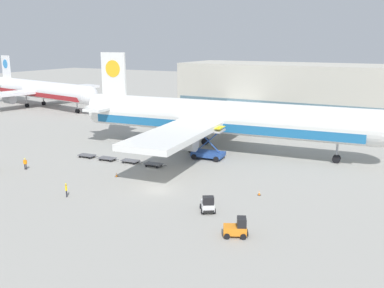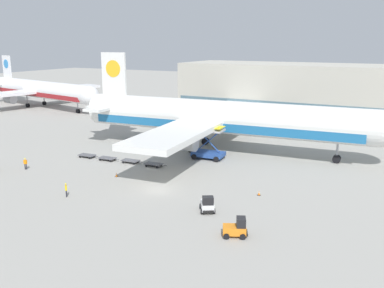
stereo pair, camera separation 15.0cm
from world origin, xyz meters
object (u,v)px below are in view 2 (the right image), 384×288
(airplane_main, at_px, (217,118))
(baggage_dolly_second, at_px, (107,158))
(traffic_cone_far, at_px, (117,175))
(traffic_cone_near, at_px, (259,193))
(baggage_tug_far, at_px, (207,204))
(scissor_lift_loader, at_px, (208,146))
(ground_crew_far, at_px, (66,189))
(baggage_dolly_third, at_px, (131,161))
(baggage_dolly_trail, at_px, (154,164))
(airplane_distant, at_px, (40,90))
(baggage_tug_foreground, at_px, (236,228))
(baggage_dolly_lead, at_px, (87,155))
(ground_crew_near, at_px, (25,163))

(airplane_main, xyz_separation_m, baggage_dolly_second, (-12.97, -14.46, -5.45))
(traffic_cone_far, bearing_deg, traffic_cone_near, 6.29)
(airplane_main, height_order, baggage_tug_far, airplane_main)
(airplane_main, relative_size, traffic_cone_far, 96.23)
(scissor_lift_loader, height_order, ground_crew_far, scissor_lift_loader)
(baggage_dolly_third, height_order, ground_crew_far, ground_crew_far)
(baggage_dolly_trail, bearing_deg, baggage_dolly_second, -178.83)
(airplane_distant, bearing_deg, baggage_tug_far, -20.75)
(baggage_dolly_third, relative_size, baggage_dolly_trail, 1.00)
(baggage_dolly_trail, xyz_separation_m, traffic_cone_far, (-1.93, -6.92, -0.10))
(airplane_main, bearing_deg, baggage_dolly_second, -136.35)
(airplane_main, xyz_separation_m, airplane_distant, (-67.82, 23.08, -0.78))
(baggage_dolly_second, bearing_deg, airplane_main, 44.96)
(baggage_tug_foreground, xyz_separation_m, baggage_dolly_trail, (-20.68, 16.94, -0.49))
(scissor_lift_loader, height_order, baggage_dolly_second, scissor_lift_loader)
(baggage_dolly_trail, height_order, traffic_cone_near, traffic_cone_near)
(baggage_dolly_lead, relative_size, ground_crew_near, 2.08)
(baggage_dolly_third, height_order, traffic_cone_near, traffic_cone_near)
(baggage_dolly_lead, xyz_separation_m, traffic_cone_far, (10.87, -6.15, -0.10))
(baggage_tug_foreground, height_order, traffic_cone_near, baggage_tug_foreground)
(ground_crew_near, distance_m, traffic_cone_near, 35.70)
(baggage_dolly_third, bearing_deg, baggage_tug_far, -35.36)
(scissor_lift_loader, xyz_separation_m, baggage_dolly_lead, (-18.31, -8.93, -1.68))
(ground_crew_far, height_order, traffic_cone_far, ground_crew_far)
(ground_crew_far, bearing_deg, baggage_tug_foreground, 44.60)
(airplane_main, distance_m, baggage_dolly_lead, 23.18)
(scissor_lift_loader, height_order, baggage_dolly_trail, scissor_lift_loader)
(airplane_main, bearing_deg, baggage_tug_far, -71.82)
(airplane_main, height_order, traffic_cone_near, airplane_main)
(scissor_lift_loader, bearing_deg, baggage_dolly_third, -144.36)
(baggage_dolly_trail, bearing_deg, baggage_dolly_lead, -179.72)
(baggage_dolly_third, relative_size, ground_crew_near, 2.08)
(ground_crew_near, relative_size, traffic_cone_far, 2.97)
(airplane_main, height_order, ground_crew_far, airplane_main)
(airplane_main, distance_m, baggage_tug_foreground, 35.16)
(traffic_cone_far, bearing_deg, baggage_tug_foreground, -23.90)
(ground_crew_near, bearing_deg, baggage_tug_foreground, -37.78)
(scissor_lift_loader, relative_size, baggage_dolly_third, 1.46)
(baggage_tug_far, distance_m, traffic_cone_near, 8.65)
(airplane_distant, xyz_separation_m, scissor_lift_loader, (68.95, -28.73, -2.98))
(airplane_main, bearing_deg, baggage_tug_foreground, -66.52)
(scissor_lift_loader, bearing_deg, baggage_dolly_lead, -158.44)
(baggage_dolly_third, relative_size, traffic_cone_far, 6.19)
(ground_crew_far, xyz_separation_m, traffic_cone_near, (21.21, 11.83, -0.77))
(airplane_distant, xyz_separation_m, baggage_dolly_trail, (63.44, -36.89, -4.67))
(ground_crew_far, xyz_separation_m, traffic_cone_far, (0.47, 9.54, -0.77))
(traffic_cone_far, bearing_deg, airplane_main, 73.08)
(scissor_lift_loader, height_order, baggage_tug_far, scissor_lift_loader)
(baggage_dolly_second, bearing_deg, airplane_distant, 142.46)
(baggage_dolly_trail, xyz_separation_m, traffic_cone_near, (18.81, -4.63, -0.10))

